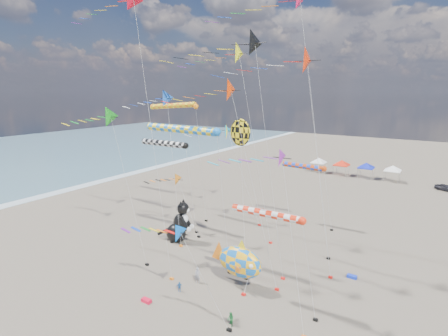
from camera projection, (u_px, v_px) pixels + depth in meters
delta_kite_0 at (251, 163)px, 25.46m from camera, size 9.77×1.60×13.87m
delta_kite_1 at (249, 46)px, 31.24m from camera, size 13.56×2.52×23.27m
delta_kite_2 at (292, 63)px, 32.11m from camera, size 14.27×2.72×21.93m
delta_kite_4 at (241, 55)px, 39.26m from camera, size 12.11×2.59×23.27m
delta_kite_5 at (151, 101)px, 39.19m from camera, size 9.88×2.14×18.10m
delta_kite_6 at (234, 93)px, 30.55m from camera, size 11.29×2.18×19.02m
delta_kite_7 at (118, 2)px, 30.92m from camera, size 13.22×2.45×27.05m
delta_kite_8 at (183, 237)px, 27.27m from camera, size 9.36×1.70×7.91m
delta_kite_9 at (104, 119)px, 35.93m from camera, size 12.36×2.34×16.44m
delta_kite_10 at (228, 133)px, 47.20m from camera, size 10.90×1.81×13.53m
delta_kite_11 at (175, 181)px, 43.84m from camera, size 8.33×1.81×7.94m
windsock_0 at (165, 144)px, 44.91m from camera, size 9.10×0.80×11.58m
windsock_1 at (185, 130)px, 34.63m from camera, size 10.08×0.81×14.44m
windsock_2 at (175, 106)px, 48.06m from camera, size 9.78×0.75×16.17m
windsock_3 at (271, 215)px, 28.10m from camera, size 7.71×0.66×8.41m
windsock_4 at (306, 167)px, 45.80m from camera, size 7.22×0.72×8.44m
angelfish_kite at (238, 134)px, 33.58m from camera, size 3.74×3.02×15.21m
cat_inflatable at (178, 221)px, 41.72m from camera, size 4.30×3.05×5.25m
fish_inflatable at (239, 262)px, 31.89m from camera, size 5.89×2.28×4.76m
person_adult at (198, 275)px, 32.91m from camera, size 0.64×0.49×1.56m
child_green at (231, 319)px, 26.92m from camera, size 0.69×0.64×1.13m
child_blue at (179, 287)px, 31.57m from camera, size 0.57×0.56×0.96m
kite_bag_1 at (247, 269)px, 35.42m from camera, size 0.90×0.44×0.30m
kite_bag_2 at (352, 277)px, 33.91m from camera, size 0.90×0.44×0.30m
kite_bag_3 at (146, 301)px, 30.04m from camera, size 0.90×0.44×0.30m
tent_row at (354, 162)px, 73.36m from camera, size 19.20×4.20×3.80m
parked_car at (445, 188)px, 63.40m from camera, size 3.77×2.95×1.20m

